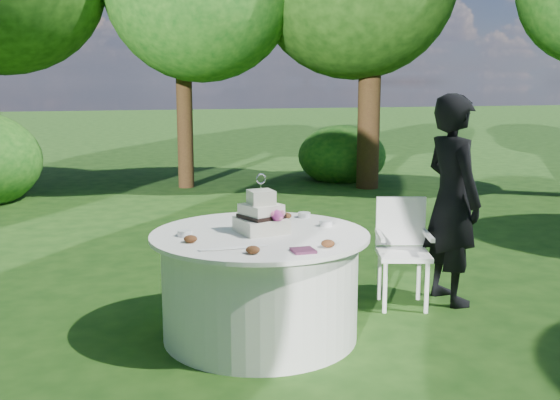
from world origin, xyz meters
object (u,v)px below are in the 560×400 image
object	(u,v)px
napkins	(303,251)
cake	(262,217)
guest	(452,200)
chair	(402,243)
table	(260,284)

from	to	relation	value
napkins	cake	size ratio (longest dim) A/B	0.33
guest	napkins	bearing A→B (deg)	116.35
napkins	chair	bearing A→B (deg)	38.59
napkins	table	world-z (taller)	napkins
table	cake	bearing A→B (deg)	45.78
napkins	table	distance (m)	0.72
guest	table	bearing A→B (deg)	97.15
guest	table	size ratio (longest dim) A/B	1.11
chair	cake	bearing A→B (deg)	-165.48
guest	chair	xyz separation A→B (m)	(-0.42, 0.05, -0.35)
napkins	table	size ratio (longest dim) A/B	0.09
cake	chair	distance (m)	1.38
table	guest	bearing A→B (deg)	9.89
guest	chair	size ratio (longest dim) A/B	1.96
napkins	table	xyz separation A→B (m)	(-0.13, 0.59, -0.39)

